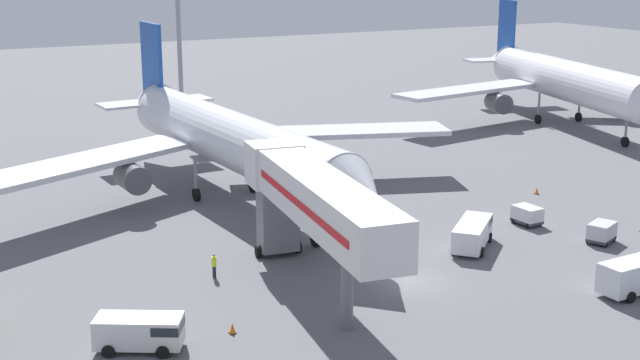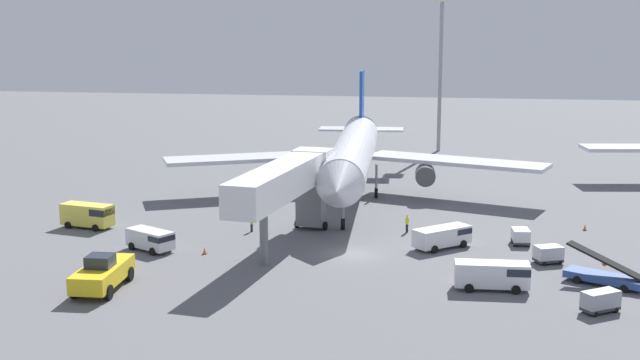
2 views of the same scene
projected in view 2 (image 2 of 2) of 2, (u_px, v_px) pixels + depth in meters
name	position (u px, v px, depth m)	size (l,w,h in m)	color
ground_plane	(355.00, 254.00, 72.72)	(300.00, 300.00, 0.00)	slate
airplane_at_gate	(353.00, 153.00, 94.47)	(43.60, 43.44, 13.36)	silver
jet_bridge	(287.00, 182.00, 74.08)	(5.96, 20.36, 7.67)	silver
pushback_tug	(102.00, 273.00, 63.05)	(3.16, 7.08, 2.74)	yellow
belt_loader_truck	(605.00, 276.00, 64.16)	(6.10, 4.50, 2.95)	#2D4C8E
service_van_mid_center	(494.00, 274.00, 63.01)	(5.57, 2.30, 2.09)	white
service_van_mid_left	(151.00, 239.00, 73.66)	(4.81, 3.82, 1.83)	silver
service_van_mid_right	(89.00, 215.00, 81.68)	(5.37, 2.90, 2.33)	#E5DB4C
service_van_far_left	(443.00, 236.00, 74.64)	(5.26, 5.02, 1.86)	white
baggage_cart_rear_right	(548.00, 254.00, 69.94)	(2.54, 2.20, 1.46)	#38383D
baggage_cart_near_center	(601.00, 301.00, 58.20)	(2.87, 2.53, 1.52)	#38383D
baggage_cart_far_right	(521.00, 236.00, 75.80)	(1.62, 2.22, 1.40)	#38383D
ground_crew_worker_foreground	(252.00, 223.00, 80.29)	(0.38, 0.38, 1.60)	#1E2333
ground_crew_worker_midground	(407.00, 223.00, 80.00)	(0.42, 0.42, 1.71)	#1E2333
safety_cone_alpha	(585.00, 227.00, 80.91)	(0.38, 0.38, 0.59)	black
safety_cone_bravo	(204.00, 251.00, 72.73)	(0.39, 0.39, 0.60)	black
safety_cone_charlie	(605.00, 260.00, 69.67)	(0.46, 0.46, 0.71)	black
apron_light_mast	(441.00, 42.00, 126.57)	(2.40, 2.40, 23.34)	#93969B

